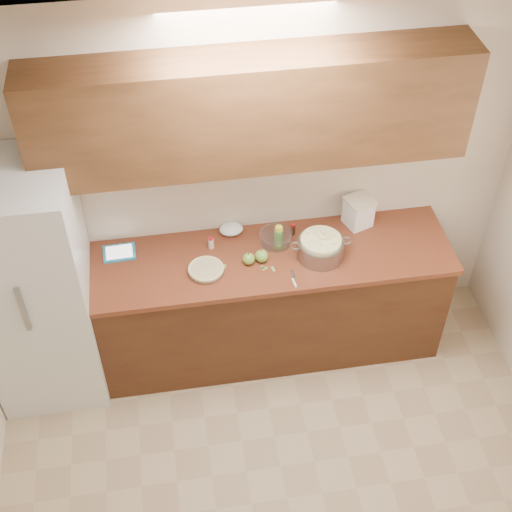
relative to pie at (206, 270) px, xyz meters
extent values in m
plane|color=silver|center=(0.34, -1.39, 1.66)|extent=(3.60, 3.60, 0.00)
plane|color=beige|center=(0.34, 0.41, 0.36)|extent=(3.60, 0.00, 3.60)
cube|color=#482814|center=(0.34, 0.08, -0.50)|extent=(2.60, 0.65, 0.88)
cube|color=brown|center=(0.34, 0.08, -0.04)|extent=(2.64, 0.68, 0.04)
cube|color=brown|center=(0.34, 0.24, 1.01)|extent=(2.60, 0.34, 0.70)
cube|color=silver|center=(-1.10, 0.05, -0.04)|extent=(0.70, 0.70, 1.80)
cylinder|color=silver|center=(0.00, 0.00, 0.00)|extent=(0.24, 0.24, 0.03)
cylinder|color=#D7BE88|center=(0.00, 0.00, 0.00)|extent=(0.22, 0.22, 0.03)
torus|color=#D7BE88|center=(0.00, 0.00, 0.01)|extent=(0.23, 0.23, 0.02)
cylinder|color=gray|center=(0.76, 0.03, 0.05)|extent=(0.31, 0.31, 0.13)
torus|color=gray|center=(0.59, 0.03, 0.09)|extent=(0.07, 0.07, 0.01)
torus|color=gray|center=(0.93, 0.03, 0.09)|extent=(0.07, 0.07, 0.01)
cylinder|color=#F8EEA7|center=(0.76, 0.03, 0.06)|extent=(0.27, 0.27, 0.14)
cube|color=white|center=(1.09, 0.31, 0.08)|extent=(0.21, 0.21, 0.20)
cube|color=beige|center=(1.09, 0.31, 0.19)|extent=(0.22, 0.22, 0.02)
cube|color=teal|center=(-0.55, 0.26, -0.01)|extent=(0.22, 0.17, 0.01)
cube|color=white|center=(-0.55, 0.26, -0.01)|extent=(0.18, 0.13, 0.00)
cube|color=gray|center=(0.55, -0.11, -0.02)|extent=(0.03, 0.09, 0.00)
cylinder|color=white|center=(0.55, -0.19, -0.01)|extent=(0.02, 0.08, 0.02)
cylinder|color=#4C8C38|center=(0.51, 0.18, 0.05)|extent=(0.06, 0.06, 0.13)
cylinder|color=yellow|center=(0.51, 0.18, 0.13)|extent=(0.05, 0.05, 0.03)
cylinder|color=beige|center=(0.06, 0.22, 0.02)|extent=(0.04, 0.04, 0.08)
cylinder|color=red|center=(0.06, 0.22, 0.06)|extent=(0.03, 0.03, 0.02)
cylinder|color=black|center=(0.63, 0.27, 0.02)|extent=(0.03, 0.03, 0.08)
cylinder|color=red|center=(0.63, 0.27, 0.06)|extent=(0.03, 0.03, 0.02)
cylinder|color=silver|center=(0.50, 0.21, 0.02)|extent=(0.21, 0.21, 0.08)
torus|color=silver|center=(0.50, 0.21, 0.06)|extent=(0.22, 0.22, 0.01)
ellipsoid|color=white|center=(0.21, 0.35, 0.01)|extent=(0.20, 0.19, 0.07)
sphere|color=olive|center=(0.29, 0.04, 0.02)|extent=(0.08, 0.08, 0.08)
cylinder|color=#3F2D19|center=(0.29, 0.04, 0.07)|extent=(0.01, 0.01, 0.01)
sphere|color=olive|center=(0.37, 0.05, 0.02)|extent=(0.09, 0.09, 0.09)
cylinder|color=#3F2D19|center=(0.37, 0.05, 0.07)|extent=(0.01, 0.01, 0.01)
cube|color=#7CA952|center=(0.38, -0.03, -0.02)|extent=(0.04, 0.02, 0.00)
cube|color=#7CA952|center=(0.43, -0.04, -0.02)|extent=(0.03, 0.05, 0.00)
cube|color=#7CA952|center=(0.37, -0.03, -0.02)|extent=(0.02, 0.04, 0.00)
cube|color=#7CA952|center=(0.12, 0.03, -0.02)|extent=(0.03, 0.04, 0.00)
camera|label=1|loc=(-0.19, -3.25, 3.28)|focal=50.00mm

